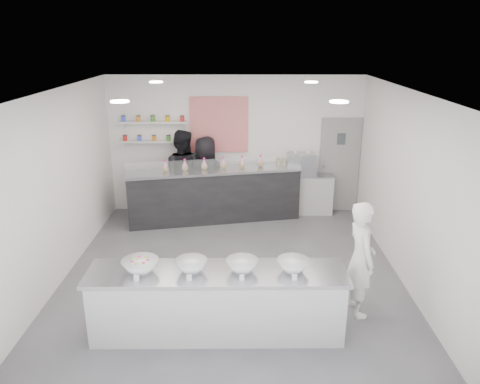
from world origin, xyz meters
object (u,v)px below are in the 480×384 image
Objects in this scene: espresso_machine at (301,164)px; staff_right at (206,177)px; staff_left at (182,174)px; prep_counter at (217,302)px; woman_prep at (361,259)px; back_bar at (214,195)px; espresso_ledge at (305,194)px.

espresso_machine is 0.34× the size of staff_right.
staff_left is (-2.57, -0.17, -0.17)m from espresso_machine.
staff_right is at bearing 95.38° from prep_counter.
woman_prep is (0.38, -3.93, -0.29)m from espresso_machine.
back_bar is 2.03m from espresso_ledge.
back_bar is 6.01× the size of espresso_machine.
prep_counter is at bearing -109.58° from espresso_machine.
back_bar is 3.03× the size of espresso_ledge.
back_bar is at bearing 24.79° from woman_prep.
staff_right is (-0.48, 4.28, 0.43)m from prep_counter.
espresso_machine is 2.08m from staff_right.
staff_left reaches higher than woman_prep.
prep_counter is 4.42m from staff_left.
woman_prep is 4.48m from staff_right.
espresso_machine is at bearing -160.37° from staff_right.
espresso_machine is (1.87, 0.42, 0.56)m from back_bar.
prep_counter is 2.78× the size of espresso_ledge.
staff_right is (-2.06, -0.17, -0.24)m from espresso_machine.
prep_counter is 4.04m from back_bar.
espresso_ledge is 0.72× the size of woman_prep.
staff_right reaches higher than prep_counter.
back_bar reaches higher than espresso_ledge.
espresso_machine is at bearing 0.91° from back_bar.
staff_left is (-0.70, 0.25, 0.39)m from back_bar.
espresso_machine is 0.36× the size of woman_prep.
espresso_machine reaches higher than back_bar.
espresso_ledge is 2.23m from staff_right.
staff_left is (-0.98, 4.28, 0.50)m from prep_counter.
staff_left is 1.08× the size of staff_right.
staff_left is at bearing 102.00° from prep_counter.
staff_left is at bearing 30.26° from woman_prep.
back_bar is at bearing 93.07° from prep_counter.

